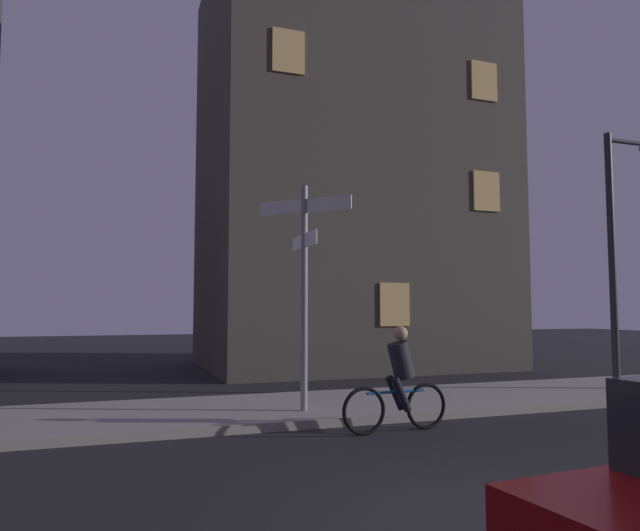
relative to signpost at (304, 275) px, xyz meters
The scene contains 5 objects.
sidewalk_kerb 2.49m from the signpost, 92.01° to the left, with size 40.00×3.09×0.14m, color #9E9991.
signpost is the anchor object (origin of this frame).
street_lamp 7.63m from the signpost, ahead, with size 1.47×0.28×5.71m.
cyclist 2.51m from the signpost, 55.00° to the right, with size 1.82×0.35×1.61m.
building_right_block 10.32m from the signpost, 63.46° to the left, with size 9.30×7.04×13.20m.
Camera 1 is at (-3.05, -4.14, 1.88)m, focal length 32.52 mm.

